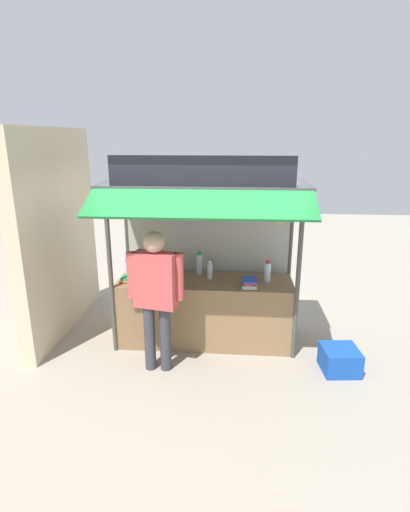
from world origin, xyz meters
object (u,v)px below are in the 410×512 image
(magazine_stack_back_right, at_px, (128,279))
(water_bottle_front_left, at_px, (128,269))
(water_bottle_back_left, at_px, (268,272))
(banana_bunch_inner_left, at_px, (240,215))
(water_bottle_right, at_px, (199,263))
(banana_bunch_leftmost, at_px, (149,214))
(water_bottle_far_right, at_px, (210,270))
(magazine_stack_front_right, at_px, (249,283))
(plastic_crate, at_px, (340,360))
(banana_bunch_inner_right, at_px, (282,216))
(banana_bunch_rightmost, at_px, (169,213))
(water_bottle_rear_center, at_px, (169,264))
(vendor_person, at_px, (156,289))

(magazine_stack_back_right, bearing_deg, water_bottle_front_left, 104.06)
(water_bottle_back_left, relative_size, banana_bunch_inner_left, 1.09)
(water_bottle_right, xyz_separation_m, banana_bunch_leftmost, (-0.53, -0.77, 0.85))
(water_bottle_far_right, distance_m, magazine_stack_back_right, 1.13)
(banana_bunch_inner_left, bearing_deg, magazine_stack_front_right, 65.48)
(plastic_crate, bearing_deg, water_bottle_far_right, 156.38)
(water_bottle_far_right, xyz_separation_m, magazine_stack_back_right, (-1.11, -0.20, -0.09))
(banana_bunch_inner_right, distance_m, banana_bunch_rightmost, 1.33)
(water_bottle_front_left, xyz_separation_m, banana_bunch_inner_left, (1.55, -0.52, 0.89))
(water_bottle_back_left, height_order, banana_bunch_leftmost, banana_bunch_leftmost)
(water_bottle_rear_center, distance_m, water_bottle_front_left, 0.58)
(water_bottle_front_left, height_order, vendor_person, vendor_person)
(banana_bunch_leftmost, distance_m, vendor_person, 0.90)
(water_bottle_far_right, distance_m, vendor_person, 1.04)
(banana_bunch_inner_left, height_order, plastic_crate, banana_bunch_inner_left)
(water_bottle_rear_center, xyz_separation_m, plastic_crate, (2.27, -0.86, -0.91))
(water_bottle_back_left, height_order, magazine_stack_front_right, water_bottle_back_left)
(banana_bunch_inner_left, bearing_deg, water_bottle_right, 126.16)
(water_bottle_far_right, bearing_deg, water_bottle_rear_center, 167.46)
(banana_bunch_inner_right, bearing_deg, water_bottle_far_right, 147.55)
(water_bottle_right, height_order, vendor_person, vendor_person)
(water_bottle_right, relative_size, banana_bunch_inner_left, 1.16)
(water_bottle_front_left, relative_size, vendor_person, 0.15)
(water_bottle_back_left, distance_m, banana_bunch_inner_left, 1.08)
(water_bottle_back_left, relative_size, vendor_person, 0.17)
(water_bottle_far_right, height_order, water_bottle_rear_center, water_bottle_rear_center)
(water_bottle_back_left, distance_m, magazine_stack_front_right, 0.33)
(water_bottle_back_left, distance_m, magazine_stack_back_right, 1.91)
(water_bottle_right, bearing_deg, water_bottle_rear_center, -169.59)
(magazine_stack_back_right, bearing_deg, water_bottle_far_right, 10.23)
(water_bottle_back_left, bearing_deg, magazine_stack_front_right, -142.76)
(magazine_stack_back_right, xyz_separation_m, banana_bunch_inner_right, (1.99, -0.36, 0.97))
(banana_bunch_rightmost, xyz_separation_m, plastic_crate, (2.12, -0.17, -1.78))
(banana_bunch_inner_right, distance_m, plastic_crate, 1.94)
(banana_bunch_leftmost, bearing_deg, water_bottle_back_left, 18.70)
(banana_bunch_rightmost, bearing_deg, vendor_person, -113.78)
(vendor_person, relative_size, plastic_crate, 4.10)
(water_bottle_rear_center, relative_size, water_bottle_front_left, 1.21)
(water_bottle_far_right, xyz_separation_m, water_bottle_rear_center, (-0.60, 0.13, 0.03))
(water_bottle_far_right, relative_size, water_bottle_rear_center, 0.81)
(banana_bunch_inner_right, bearing_deg, banana_bunch_inner_left, -179.96)
(vendor_person, bearing_deg, magazine_stack_front_right, 40.44)
(water_bottle_right, distance_m, banana_bunch_inner_right, 1.56)
(magazine_stack_back_right, xyz_separation_m, vendor_person, (0.52, -0.66, 0.12))
(banana_bunch_rightmost, bearing_deg, magazine_stack_back_right, 151.31)
(water_bottle_rear_center, height_order, banana_bunch_rightmost, banana_bunch_rightmost)
(banana_bunch_inner_left, bearing_deg, water_bottle_rear_center, 145.14)
(water_bottle_rear_center, bearing_deg, plastic_crate, -20.85)
(water_bottle_right, bearing_deg, water_bottle_far_right, -51.88)
(water_bottle_front_left, relative_size, banana_bunch_leftmost, 0.93)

